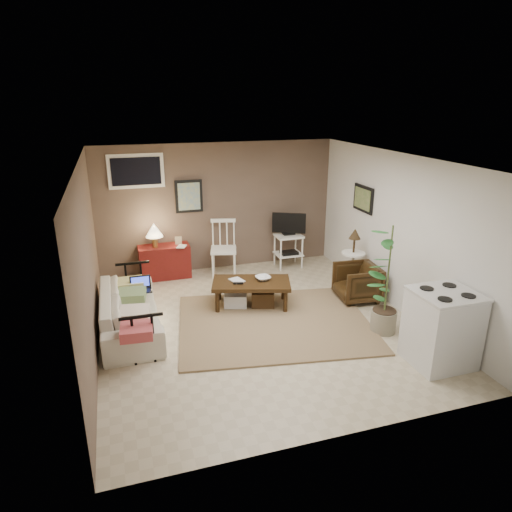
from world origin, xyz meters
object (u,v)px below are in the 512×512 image
object	(u,v)px
spindle_chair	(224,250)
coffee_table	(251,292)
sofa	(129,304)
armchair	(357,281)
red_console	(164,259)
side_table	(354,251)
potted_plant	(388,276)
stove	(442,328)
tv_stand	(289,239)

from	to	relation	value
spindle_chair	coffee_table	bearing A→B (deg)	-87.23
coffee_table	sofa	xyz separation A→B (m)	(-1.86, -0.19, 0.14)
armchair	red_console	bearing A→B (deg)	-118.56
side_table	potted_plant	distance (m)	1.61
spindle_chair	armchair	xyz separation A→B (m)	(1.82, -1.77, -0.15)
coffee_table	side_table	bearing A→B (deg)	6.71
sofa	stove	distance (m)	4.19
sofa	side_table	world-z (taller)	side_table
red_console	stove	bearing A→B (deg)	-53.04
red_console	spindle_chair	world-z (taller)	red_console
red_console	potted_plant	bearing A→B (deg)	-47.74
coffee_table	stove	xyz separation A→B (m)	(1.79, -2.25, 0.23)
tv_stand	stove	bearing A→B (deg)	-81.59
spindle_chair	potted_plant	world-z (taller)	potted_plant
armchair	tv_stand	bearing A→B (deg)	-158.91
sofa	potted_plant	size ratio (longest dim) A/B	1.25
coffee_table	tv_stand	world-z (taller)	tv_stand
sofa	stove	size ratio (longest dim) A/B	2.06
coffee_table	potted_plant	world-z (taller)	potted_plant
red_console	potted_plant	size ratio (longest dim) A/B	0.66
sofa	armchair	world-z (taller)	sofa
sofa	potted_plant	bearing A→B (deg)	-108.38
coffee_table	armchair	size ratio (longest dim) A/B	2.03
spindle_chair	tv_stand	xyz separation A→B (m)	(1.30, 0.02, 0.09)
spindle_chair	side_table	xyz separation A→B (m)	(1.99, -1.29, 0.18)
red_console	stove	size ratio (longest dim) A/B	1.09
red_console	tv_stand	bearing A→B (deg)	-3.56
side_table	stove	distance (m)	2.48
red_console	spindle_chair	bearing A→B (deg)	-8.68
sofa	tv_stand	world-z (taller)	tv_stand
tv_stand	armchair	size ratio (longest dim) A/B	1.63
spindle_chair	stove	distance (m)	4.19
stove	tv_stand	bearing A→B (deg)	98.41
sofa	potted_plant	world-z (taller)	potted_plant
coffee_table	tv_stand	bearing A→B (deg)	51.16
tv_stand	sofa	bearing A→B (deg)	-150.91
potted_plant	spindle_chair	bearing A→B (deg)	120.05
spindle_chair	sofa	bearing A→B (deg)	-136.40
sofa	side_table	size ratio (longest dim) A/B	1.86
potted_plant	coffee_table	bearing A→B (deg)	139.72
coffee_table	red_console	world-z (taller)	red_console
coffee_table	potted_plant	distance (m)	2.14
coffee_table	spindle_chair	bearing A→B (deg)	92.77
side_table	stove	world-z (taller)	side_table
armchair	stove	distance (m)	1.99
spindle_chair	armchair	distance (m)	2.54
armchair	stove	size ratio (longest dim) A/B	0.68
armchair	stove	bearing A→B (deg)	6.50
armchair	side_table	bearing A→B (deg)	165.54
side_table	armchair	world-z (taller)	side_table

